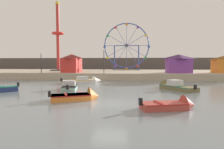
{
  "coord_description": "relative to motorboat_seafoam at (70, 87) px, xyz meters",
  "views": [
    {
      "loc": [
        1.53,
        -14.36,
        2.95
      ],
      "look_at": [
        -1.05,
        11.97,
        1.39
      ],
      "focal_mm": 32.39,
      "sensor_mm": 36.0,
      "label": 1
    }
  ],
  "objects": [
    {
      "name": "promenade_lamp_far",
      "position": [
        2.19,
        11.73,
        3.49
      ],
      "size": [
        0.32,
        0.32,
        4.01
      ],
      "color": "#2D2D33",
      "rests_on": "quay_promenade"
    },
    {
      "name": "carnival_booth_purple_stall",
      "position": [
        15.08,
        14.65,
        2.56
      ],
      "size": [
        4.5,
        3.74,
        3.25
      ],
      "rotation": [
        0.0,
        0.0,
        0.02
      ],
      "color": "purple",
      "rests_on": "quay_promenade"
    },
    {
      "name": "drop_tower_red_tower",
      "position": [
        -9.31,
        21.36,
        7.71
      ],
      "size": [
        2.8,
        2.8,
        15.16
      ],
      "color": "#BC332D",
      "rests_on": "quay_promenade"
    },
    {
      "name": "motorboat_olive_wood",
      "position": [
        11.35,
        1.26,
        0.04
      ],
      "size": [
        4.16,
        5.45,
        1.57
      ],
      "rotation": [
        0.0,
        0.0,
        2.12
      ],
      "color": "olive",
      "rests_on": "ground_plane"
    },
    {
      "name": "distant_town_skyline",
      "position": [
        5.33,
        41.02,
        1.93
      ],
      "size": [
        140.0,
        3.0,
        4.4
      ],
      "primitive_type": "cube",
      "color": "#564C47",
      "rests_on": "ground_plane"
    },
    {
      "name": "motorboat_seafoam",
      "position": [
        0.0,
        0.0,
        0.0
      ],
      "size": [
        2.07,
        4.02,
        1.46
      ],
      "rotation": [
        0.0,
        0.0,
        1.75
      ],
      "color": "#93BCAD",
      "rests_on": "ground_plane"
    },
    {
      "name": "ground_plane",
      "position": [
        5.33,
        -7.58,
        -0.27
      ],
      "size": [
        240.0,
        240.0,
        0.0
      ],
      "primitive_type": "plane",
      "color": "slate"
    },
    {
      "name": "promenade_lamp_near",
      "position": [
        -8.88,
        11.92,
        3.23
      ],
      "size": [
        0.32,
        0.32,
        3.56
      ],
      "color": "#2D2D33",
      "rests_on": "quay_promenade"
    },
    {
      "name": "ferris_wheel_blue_frame",
      "position": [
        5.58,
        27.29,
        6.58
      ],
      "size": [
        11.21,
        1.2,
        11.37
      ],
      "color": "#334CA8",
      "rests_on": "quay_promenade"
    },
    {
      "name": "carnival_booth_red_striped",
      "position": [
        -4.16,
        14.31,
        2.62
      ],
      "size": [
        3.55,
        3.83,
        3.36
      ],
      "rotation": [
        0.0,
        0.0,
        -0.09
      ],
      "color": "red",
      "rests_on": "quay_promenade"
    },
    {
      "name": "quay_promenade",
      "position": [
        5.33,
        21.52,
        0.3
      ],
      "size": [
        110.0,
        20.58,
        1.15
      ],
      "primitive_type": "cube",
      "color": "#B7A88E",
      "rests_on": "ground_plane"
    },
    {
      "name": "motorboat_orange_hull",
      "position": [
        2.79,
        -6.3,
        -0.02
      ],
      "size": [
        4.08,
        2.91,
        1.5
      ],
      "rotation": [
        0.0,
        0.0,
        0.41
      ],
      "color": "orange",
      "rests_on": "ground_plane"
    },
    {
      "name": "motorboat_faded_red",
      "position": [
        9.52,
        -8.89,
        -0.04
      ],
      "size": [
        3.82,
        2.2,
        1.29
      ],
      "rotation": [
        0.0,
        0.0,
        0.26
      ],
      "color": "#B24238",
      "rests_on": "ground_plane"
    },
    {
      "name": "motorboat_white_red_stripe",
      "position": [
        0.11,
        6.99,
        0.04
      ],
      "size": [
        5.72,
        4.69,
        1.39
      ],
      "rotation": [
        0.0,
        0.0,
        0.63
      ],
      "color": "silver",
      "rests_on": "ground_plane"
    }
  ]
}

